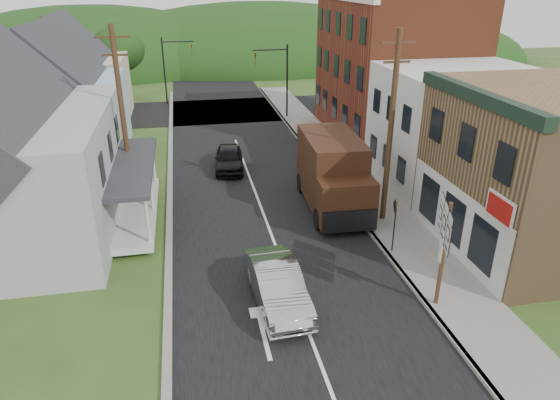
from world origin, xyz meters
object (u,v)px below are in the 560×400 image
route_sign_cluster (444,240)px  warning_sign (395,218)px  delivery_van (333,174)px  silver_sedan (277,285)px  dark_sedan (229,159)px

route_sign_cluster → warning_sign: route_sign_cluster is taller
delivery_van → warning_sign: 5.18m
silver_sedan → delivery_van: (4.32, 7.60, 1.08)m
dark_sedan → warning_sign: (5.81, -11.64, 1.01)m
dark_sedan → route_sign_cluster: bearing=-63.6°
silver_sedan → warning_sign: bearing=21.6°
delivery_van → warning_sign: delivery_van is taller
dark_sedan → route_sign_cluster: 16.66m
silver_sedan → delivery_van: size_ratio=0.70×
silver_sedan → warning_sign: 6.13m
silver_sedan → warning_sign: size_ratio=1.89×
route_sign_cluster → warning_sign: bearing=110.3°
route_sign_cluster → warning_sign: 3.96m
delivery_van → silver_sedan: bearing=-116.9°
warning_sign → silver_sedan: bearing=-144.2°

